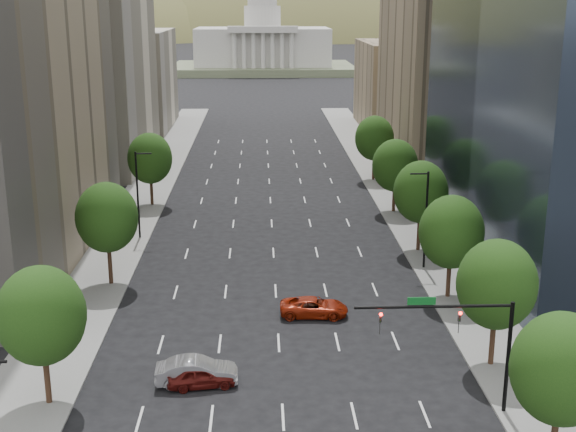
{
  "coord_description": "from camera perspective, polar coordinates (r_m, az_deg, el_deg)",
  "views": [
    {
      "loc": [
        -1.17,
        -9.48,
        23.42
      ],
      "look_at": [
        0.84,
        44.73,
        8.0
      ],
      "focal_mm": 47.54,
      "sensor_mm": 36.0,
      "label": 1
    }
  ],
  "objects": [
    {
      "name": "filler_right",
      "position": [
        145.68,
        8.36,
        9.62
      ],
      "size": [
        14.0,
        26.0,
        16.0
      ],
      "primitive_type": "cube",
      "color": "#8C7759",
      "rests_on": "ground"
    },
    {
      "name": "traffic_signal",
      "position": [
        45.04,
        13.28,
        -8.49
      ],
      "size": [
        9.12,
        0.4,
        7.38
      ],
      "color": "black",
      "rests_on": "ground"
    },
    {
      "name": "streetlight_ln",
      "position": [
        77.73,
        -11.14,
        1.74
      ],
      "size": [
        1.7,
        0.2,
        9.0
      ],
      "color": "black",
      "rests_on": "ground"
    },
    {
      "name": "car_red_far",
      "position": [
        58.86,
        1.96,
        -6.82
      ],
      "size": [
        5.35,
        2.71,
        1.45
      ],
      "primitive_type": "imported",
      "rotation": [
        0.0,
        0.0,
        1.51
      ],
      "color": "maroon",
      "rests_on": "ground"
    },
    {
      "name": "tree_left_2",
      "position": [
        90.18,
        -10.29,
        4.26
      ],
      "size": [
        5.2,
        5.2,
        8.68
      ],
      "color": "#382316",
      "rests_on": "ground"
    },
    {
      "name": "tree_left_0",
      "position": [
        46.88,
        -17.98,
        -7.1
      ],
      "size": [
        5.2,
        5.2,
        8.75
      ],
      "color": "#382316",
      "rests_on": "ground"
    },
    {
      "name": "tree_right_5",
      "position": [
        102.17,
        6.48,
        5.8
      ],
      "size": [
        5.2,
        5.2,
        8.75
      ],
      "color": "#382316",
      "rests_on": "ground"
    },
    {
      "name": "filler_left",
      "position": [
        148.12,
        -11.55,
        9.97
      ],
      "size": [
        14.0,
        26.0,
        18.0
      ],
      "primitive_type": "cube",
      "color": "beige",
      "rests_on": "ground"
    },
    {
      "name": "tree_right_3",
      "position": [
        73.24,
        9.9,
        1.78
      ],
      "size": [
        5.2,
        5.2,
        8.89
      ],
      "color": "#382316",
      "rests_on": "ground"
    },
    {
      "name": "car_maroon",
      "position": [
        49.08,
        -6.49,
        -11.77
      ],
      "size": [
        4.51,
        2.27,
        1.47
      ],
      "primitive_type": "imported",
      "rotation": [
        0.0,
        0.0,
        1.7
      ],
      "color": "#4F100D",
      "rests_on": "ground"
    },
    {
      "name": "car_silver",
      "position": [
        49.36,
        -6.85,
        -11.46
      ],
      "size": [
        5.26,
        2.06,
        1.7
      ],
      "primitive_type": "imported",
      "rotation": [
        0.0,
        0.0,
        1.62
      ],
      "color": "gray",
      "rests_on": "ground"
    },
    {
      "name": "tree_right_2",
      "position": [
        62.06,
        12.12,
        -1.18
      ],
      "size": [
        5.2,
        5.2,
        8.61
      ],
      "color": "#382316",
      "rests_on": "ground"
    },
    {
      "name": "streetlight_rn",
      "position": [
        68.67,
        10.24,
        -0.09
      ],
      "size": [
        1.7,
        0.2,
        9.0
      ],
      "color": "black",
      "rests_on": "ground"
    },
    {
      "name": "capitol",
      "position": [
        259.61,
        -1.91,
        12.58
      ],
      "size": [
        60.0,
        40.0,
        35.2
      ],
      "color": "#596647",
      "rests_on": "ground"
    },
    {
      "name": "tree_left_1",
      "position": [
        65.18,
        -13.39,
        -0.11
      ],
      "size": [
        5.2,
        5.2,
        8.97
      ],
      "color": "#382316",
      "rests_on": "ground"
    },
    {
      "name": "parking_tan_right",
      "position": [
        112.88,
        11.51,
        11.28
      ],
      "size": [
        14.0,
        30.0,
        30.0
      ],
      "primitive_type": "cube",
      "color": "#8C7759",
      "rests_on": "ground"
    },
    {
      "name": "foothills",
      "position": [
        612.99,
        1.26,
        10.13
      ],
      "size": [
        720.0,
        413.0,
        263.0
      ],
      "color": "olive",
      "rests_on": "ground"
    },
    {
      "name": "tree_right_1",
      "position": [
        51.1,
        15.35,
        -4.96
      ],
      "size": [
        5.2,
        5.2,
        8.75
      ],
      "color": "#382316",
      "rests_on": "ground"
    },
    {
      "name": "tree_right_4",
      "position": [
        86.73,
        8.01,
        3.76
      ],
      "size": [
        5.2,
        5.2,
        8.46
      ],
      "color": "#382316",
      "rests_on": "ground"
    },
    {
      "name": "sidewalk_right",
      "position": [
        75.17,
        10.81,
        -2.52
      ],
      "size": [
        6.0,
        200.0,
        0.15
      ],
      "primitive_type": "cube",
      "color": "slate",
      "rests_on": "ground"
    },
    {
      "name": "midrise_cream_left",
      "position": [
        115.13,
        -14.41,
        12.44
      ],
      "size": [
        14.0,
        30.0,
        35.0
      ],
      "primitive_type": "cube",
      "color": "beige",
      "rests_on": "ground"
    },
    {
      "name": "sidewalk_left",
      "position": [
        74.68,
        -13.09,
        -2.78
      ],
      "size": [
        6.0,
        200.0,
        0.15
      ],
      "primitive_type": "cube",
      "color": "slate",
      "rests_on": "ground"
    },
    {
      "name": "tree_right_0",
      "position": [
        41.76,
        19.78,
        -10.72
      ],
      "size": [
        5.2,
        5.2,
        8.39
      ],
      "color": "#382316",
      "rests_on": "ground"
    }
  ]
}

